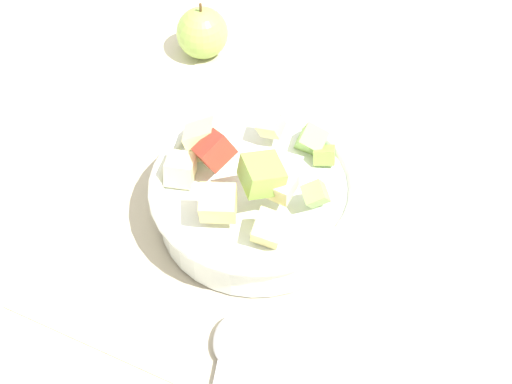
# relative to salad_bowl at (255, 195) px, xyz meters

# --- Properties ---
(ground_plane) EXTENTS (2.40, 2.40, 0.00)m
(ground_plane) POSITION_rel_salad_bowl_xyz_m (0.01, 0.01, -0.04)
(ground_plane) COLOR silver
(placemat) EXTENTS (0.46, 0.36, 0.01)m
(placemat) POSITION_rel_salad_bowl_xyz_m (0.01, 0.01, -0.04)
(placemat) COLOR #BCB299
(placemat) RESTS_ON ground_plane
(salad_bowl) EXTENTS (0.23, 0.23, 0.12)m
(salad_bowl) POSITION_rel_salad_bowl_xyz_m (0.00, 0.00, 0.00)
(salad_bowl) COLOR white
(salad_bowl) RESTS_ON placemat
(serving_spoon) EXTENTS (0.20, 0.08, 0.01)m
(serving_spoon) POSITION_rel_salad_bowl_xyz_m (-0.19, -0.06, -0.03)
(serving_spoon) COLOR #B7B7BC
(serving_spoon) RESTS_ON placemat
(whole_apple) EXTENTS (0.07, 0.07, 0.08)m
(whole_apple) POSITION_rel_salad_bowl_xyz_m (0.24, 0.19, -0.01)
(whole_apple) COLOR #9EC656
(whole_apple) RESTS_ON ground_plane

